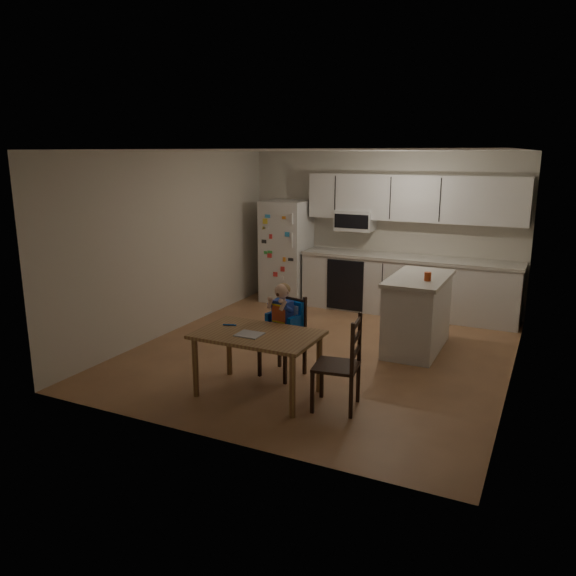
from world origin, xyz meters
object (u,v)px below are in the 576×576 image
(red_cup, at_px, (428,276))
(dining_table, at_px, (258,341))
(kitchen_island, at_px, (417,313))
(refrigerator, at_px, (286,251))
(chair_booster, at_px, (285,320))
(chair_side, at_px, (346,358))

(red_cup, height_order, dining_table, red_cup)
(kitchen_island, bearing_deg, refrigerator, 149.74)
(kitchen_island, relative_size, chair_booster, 1.21)
(refrigerator, bearing_deg, kitchen_island, -30.26)
(chair_booster, bearing_deg, dining_table, -79.16)
(dining_table, bearing_deg, chair_side, 3.89)
(red_cup, bearing_deg, chair_side, -100.98)
(chair_booster, xyz_separation_m, chair_side, (0.93, -0.55, -0.11))
(refrigerator, distance_m, kitchen_island, 3.04)
(chair_booster, relative_size, chair_side, 1.13)
(refrigerator, height_order, chair_booster, refrigerator)
(refrigerator, relative_size, chair_booster, 1.58)
(refrigerator, relative_size, kitchen_island, 1.31)
(dining_table, xyz_separation_m, chair_side, (0.94, 0.06, -0.04))
(refrigerator, distance_m, chair_side, 4.31)
(refrigerator, bearing_deg, dining_table, -68.40)
(dining_table, distance_m, chair_booster, 0.62)
(red_cup, height_order, chair_side, red_cup)
(kitchen_island, xyz_separation_m, red_cup, (0.14, -0.19, 0.53))
(red_cup, relative_size, dining_table, 0.08)
(refrigerator, bearing_deg, chair_booster, -64.39)
(kitchen_island, height_order, chair_booster, chair_booster)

